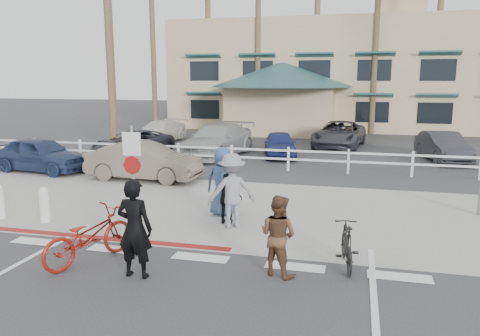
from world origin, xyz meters
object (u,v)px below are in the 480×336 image
(sign_post, at_px, (133,172))
(bike_black, at_px, (347,245))
(bike_red, at_px, (89,236))
(car_white_sedan, at_px, (144,161))
(car_red_compact, at_px, (41,154))

(sign_post, relative_size, bike_black, 1.87)
(bike_red, distance_m, car_white_sedan, 8.02)
(bike_black, xyz_separation_m, car_white_sedan, (-7.57, 6.63, 0.25))
(sign_post, distance_m, car_white_sedan, 5.82)
(sign_post, distance_m, bike_black, 5.55)
(sign_post, relative_size, car_white_sedan, 0.67)
(sign_post, distance_m, car_red_compact, 9.14)
(bike_red, distance_m, bike_black, 5.24)
(bike_black, distance_m, car_red_compact, 14.25)
(car_red_compact, bearing_deg, sign_post, -120.67)
(sign_post, height_order, bike_red, sign_post)
(car_white_sedan, relative_size, car_red_compact, 1.03)
(car_white_sedan, xyz_separation_m, car_red_compact, (-4.79, 0.45, -0.00))
(sign_post, xyz_separation_m, car_white_sedan, (-2.28, 5.30, -0.74))
(bike_red, height_order, bike_black, bike_red)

